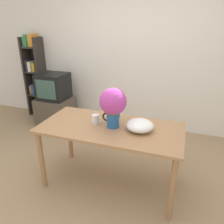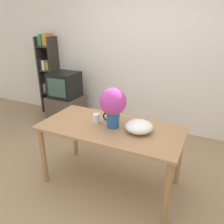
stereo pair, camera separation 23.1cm
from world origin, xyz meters
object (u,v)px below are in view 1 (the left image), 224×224
object	(u,v)px
white_bowl	(140,125)
tv_set	(53,86)
coffee_mug	(96,119)
flower_vase	(113,104)

from	to	relation	value
white_bowl	tv_set	distance (m)	2.23
coffee_mug	tv_set	bearing A→B (deg)	138.52
flower_vase	tv_set	distance (m)	2.00
flower_vase	white_bowl	world-z (taller)	flower_vase
flower_vase	white_bowl	size ratio (longest dim) A/B	1.51
flower_vase	tv_set	bearing A→B (deg)	142.26
coffee_mug	white_bowl	distance (m)	0.51
flower_vase	coffee_mug	bearing A→B (deg)	175.87
coffee_mug	white_bowl	world-z (taller)	white_bowl
white_bowl	flower_vase	bearing A→B (deg)	-179.45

